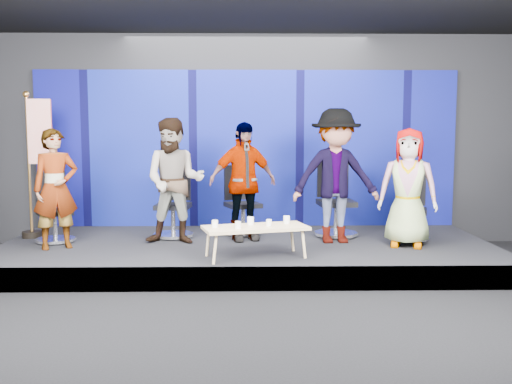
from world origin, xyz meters
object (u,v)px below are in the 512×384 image
at_px(mug_a, 215,224).
at_px(mug_d, 269,223).
at_px(coffee_table, 255,229).
at_px(panelist_c, 243,182).
at_px(panelist_d, 336,176).
at_px(panelist_b, 175,181).
at_px(chair_e, 410,217).
at_px(chair_c, 242,212).
at_px(panelist_e, 408,188).
at_px(mug_b, 238,225).
at_px(chair_a, 54,219).
at_px(panelist_a, 56,189).
at_px(mug_c, 251,221).
at_px(chair_b, 174,213).
at_px(flag_stand, 36,161).
at_px(chair_d, 335,210).
at_px(mug_e, 287,220).

distance_m(mug_a, mug_d, 0.69).
bearing_deg(coffee_table, panelist_c, 98.18).
bearing_deg(panelist_d, panelist_c, 168.19).
bearing_deg(mug_d, panelist_b, 145.00).
distance_m(panelist_c, panelist_d, 1.35).
bearing_deg(chair_e, chair_c, -174.58).
bearing_deg(panelist_e, mug_b, -143.75).
distance_m(chair_a, mug_b, 2.95).
xyz_separation_m(chair_c, mug_a, (-0.33, -1.72, 0.10)).
bearing_deg(panelist_c, panelist_a, 171.34).
bearing_deg(mug_c, panelist_a, 169.41).
bearing_deg(chair_c, panelist_d, -47.12).
bearing_deg(chair_c, chair_e, -31.96).
relative_size(panelist_b, mug_d, 21.29).
bearing_deg(panelist_e, panelist_c, -174.75).
height_order(panelist_a, chair_b, panelist_a).
bearing_deg(panelist_b, chair_a, 179.20).
height_order(chair_a, panelist_b, panelist_b).
height_order(panelist_d, coffee_table, panelist_d).
relative_size(panelist_a, panelist_e, 1.00).
height_order(panelist_e, mug_d, panelist_e).
bearing_deg(coffee_table, mug_a, -172.18).
bearing_deg(panelist_d, flag_stand, 170.02).
height_order(panelist_a, mug_b, panelist_a).
relative_size(chair_c, mug_a, 11.67).
xyz_separation_m(chair_c, mug_b, (-0.03, -1.80, 0.09)).
xyz_separation_m(chair_d, panelist_e, (0.88, -0.80, 0.43)).
relative_size(coffee_table, mug_c, 13.86).
relative_size(panelist_e, mug_d, 19.56).
bearing_deg(mug_e, flag_stand, 161.83).
xyz_separation_m(panelist_b, mug_c, (1.07, -0.81, -0.44)).
distance_m(panelist_e, mug_b, 2.51).
distance_m(panelist_c, chair_d, 1.53).
bearing_deg(panelist_d, coffee_table, -144.40).
height_order(mug_c, mug_e, mug_c).
xyz_separation_m(chair_b, mug_c, (1.15, -1.31, 0.09)).
distance_m(panelist_b, mug_a, 1.26).
height_order(panelist_b, chair_c, panelist_b).
height_order(panelist_a, mug_a, panelist_a).
relative_size(chair_e, mug_a, 11.08).
xyz_separation_m(panelist_b, panelist_d, (2.30, 0.04, 0.07)).
relative_size(chair_d, mug_c, 11.69).
height_order(chair_a, mug_c, chair_a).
bearing_deg(mug_e, coffee_table, -152.30).
bearing_deg(chair_d, panelist_d, -103.43).
relative_size(chair_a, panelist_e, 0.62).
height_order(chair_c, panelist_c, panelist_c).
relative_size(panelist_a, mug_c, 16.14).
xyz_separation_m(panelist_c, flag_stand, (-3.08, 0.26, 0.29)).
xyz_separation_m(chair_c, mug_d, (0.36, -1.63, 0.09)).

